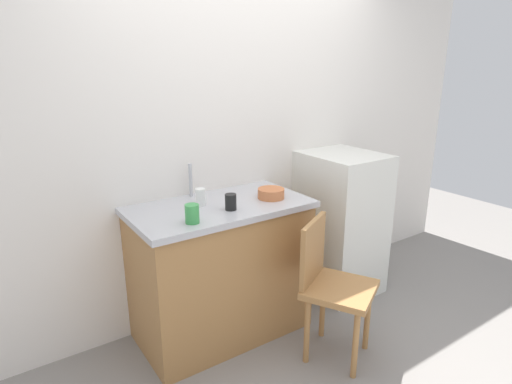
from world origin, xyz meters
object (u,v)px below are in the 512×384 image
(cup_black, at_px, (231,202))
(refrigerator, at_px, (340,223))
(chair, at_px, (331,283))
(cup_white, at_px, (200,197))
(terracotta_bowl, at_px, (271,193))
(cup_green, at_px, (192,214))

(cup_black, bearing_deg, refrigerator, 6.88)
(chair, relative_size, cup_white, 8.14)
(refrigerator, relative_size, cup_white, 10.33)
(refrigerator, bearing_deg, terracotta_bowl, -173.69)
(terracotta_bowl, xyz_separation_m, cup_white, (-0.46, 0.13, 0.02))
(cup_green, bearing_deg, cup_white, 54.35)
(cup_green, bearing_deg, cup_black, 13.30)
(cup_black, bearing_deg, cup_white, 122.37)
(chair, distance_m, cup_green, 0.96)
(cup_green, relative_size, cup_black, 1.09)
(cup_green, bearing_deg, refrigerator, 8.25)
(refrigerator, height_order, chair, refrigerator)
(refrigerator, relative_size, terracotta_bowl, 6.37)
(refrigerator, height_order, cup_green, refrigerator)
(chair, height_order, cup_black, cup_black)
(terracotta_bowl, bearing_deg, cup_white, 163.96)
(chair, relative_size, cup_black, 8.91)
(cup_black, xyz_separation_m, cup_white, (-0.11, 0.18, 0.00))
(chair, xyz_separation_m, cup_black, (-0.43, 0.45, 0.48))
(cup_green, bearing_deg, chair, -27.85)
(refrigerator, height_order, terracotta_bowl, refrigerator)
(chair, bearing_deg, refrigerator, 12.82)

